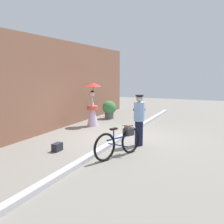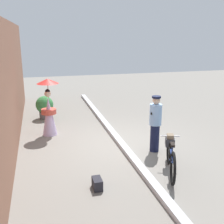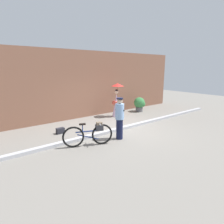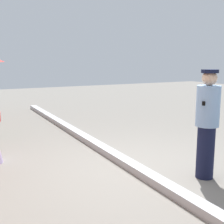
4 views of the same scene
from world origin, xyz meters
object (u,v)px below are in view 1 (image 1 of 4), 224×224
Objects in this scene: bicycle_near_officer at (120,141)px; person_with_parasol at (93,105)px; person_officer at (139,119)px; backpack_on_pavement at (57,147)px; potted_plant_by_door at (110,109)px.

person_with_parasol is at bearing 38.00° from bicycle_near_officer.
backpack_on_pavement is at bearing 127.83° from person_officer.
person_officer is (1.27, -0.13, 0.42)m from bicycle_near_officer.
potted_plant_by_door is at bearing 35.02° from person_officer.
potted_plant_by_door is at bearing 8.91° from backpack_on_pavement.
backpack_on_pavement is (-3.77, -0.82, -0.78)m from person_with_parasol.
person_with_parasol is 3.94m from backpack_on_pavement.
backpack_on_pavement is (-0.31, 1.89, -0.31)m from bicycle_near_officer.
person_officer is 3.59m from person_with_parasol.
person_officer reaches higher than backpack_on_pavement.
person_officer is 1.79× the size of potted_plant_by_door.
bicycle_near_officer is 5.06× the size of backpack_on_pavement.
person_officer is at bearing -5.98° from bicycle_near_officer.
potted_plant_by_door reaches higher than bicycle_near_officer.
potted_plant_by_door is 5.82m from backpack_on_pavement.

